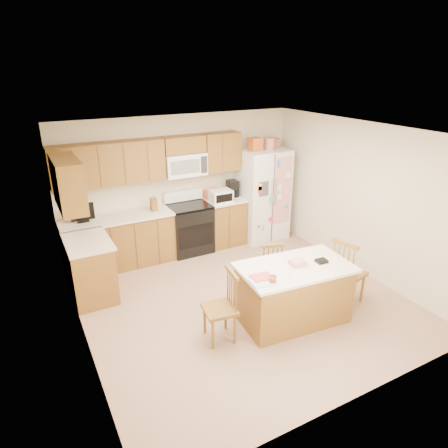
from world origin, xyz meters
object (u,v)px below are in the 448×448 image
stove (189,227)px  windsor_chair_right (347,273)px  island (293,293)px  windsor_chair_left (221,308)px  refrigerator (262,193)px  windsor_chair_back (269,269)px

stove → windsor_chair_right: stove is taller
island → windsor_chair_left: windsor_chair_left is taller
stove → windsor_chair_right: 3.02m
refrigerator → island: size_ratio=1.29×
stove → island: stove is taller
stove → island: bearing=-82.1°
stove → windsor_chair_left: stove is taller
island → windsor_chair_right: size_ratio=1.55×
island → windsor_chair_right: (0.95, -0.02, 0.06)m
island → windsor_chair_back: 0.72m
windsor_chair_left → windsor_chair_back: (1.15, 0.63, -0.03)m
stove → windsor_chair_back: size_ratio=1.26×
refrigerator → island: refrigerator is taller
refrigerator → windsor_chair_back: (-1.11, -1.92, -0.50)m
windsor_chair_left → windsor_chair_back: 1.31m
refrigerator → windsor_chair_left: size_ratio=2.14×
windsor_chair_right → windsor_chair_left: bearing=177.0°
windsor_chair_back → refrigerator: bearing=59.9°
refrigerator → island: 2.94m
island → windsor_chair_back: (0.09, 0.72, 0.00)m
island → windsor_chair_right: windsor_chair_right is taller
stove → windsor_chair_back: bearing=-76.9°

